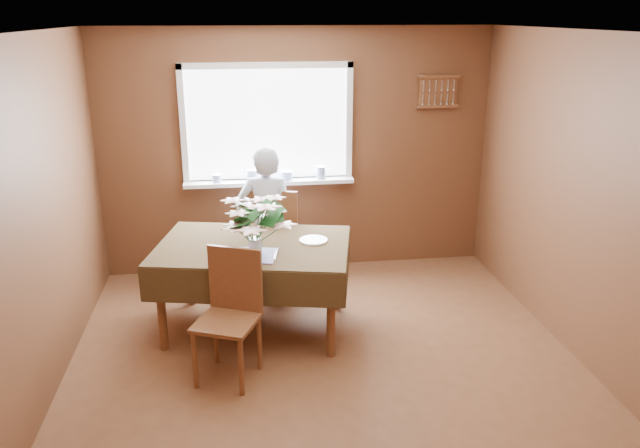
{
  "coord_description": "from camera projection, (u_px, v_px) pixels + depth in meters",
  "views": [
    {
      "loc": [
        -0.63,
        -4.02,
        2.62
      ],
      "look_at": [
        0.0,
        0.55,
        1.05
      ],
      "focal_mm": 35.0,
      "sensor_mm": 36.0,
      "label": 1
    }
  ],
  "objects": [
    {
      "name": "floor",
      "position": [
        330.0,
        379.0,
        4.7
      ],
      "size": [
        4.5,
        4.5,
        0.0
      ],
      "primitive_type": "plane",
      "color": "brown",
      "rests_on": "ground"
    },
    {
      "name": "ceiling",
      "position": [
        332.0,
        33.0,
        3.89
      ],
      "size": [
        4.5,
        4.5,
        0.0
      ],
      "primitive_type": "plane",
      "rotation": [
        3.14,
        0.0,
        0.0
      ],
      "color": "white",
      "rests_on": "wall_back"
    },
    {
      "name": "wall_back",
      "position": [
        297.0,
        153.0,
        6.4
      ],
      "size": [
        4.0,
        0.0,
        4.0
      ],
      "primitive_type": "plane",
      "rotation": [
        1.57,
        0.0,
        0.0
      ],
      "color": "brown",
      "rests_on": "floor"
    },
    {
      "name": "wall_front",
      "position": [
        430.0,
        425.0,
        2.18
      ],
      "size": [
        4.0,
        0.0,
        4.0
      ],
      "primitive_type": "plane",
      "rotation": [
        -1.57,
        0.0,
        0.0
      ],
      "color": "brown",
      "rests_on": "floor"
    },
    {
      "name": "wall_left",
      "position": [
        26.0,
        236.0,
        4.03
      ],
      "size": [
        0.0,
        4.5,
        4.5
      ],
      "primitive_type": "plane",
      "rotation": [
        1.57,
        0.0,
        1.57
      ],
      "color": "brown",
      "rests_on": "floor"
    },
    {
      "name": "wall_right",
      "position": [
        601.0,
        210.0,
        4.55
      ],
      "size": [
        0.0,
        4.5,
        4.5
      ],
      "primitive_type": "plane",
      "rotation": [
        1.57,
        0.0,
        -1.57
      ],
      "color": "brown",
      "rests_on": "floor"
    },
    {
      "name": "window_assembly",
      "position": [
        269.0,
        144.0,
        6.28
      ],
      "size": [
        1.72,
        0.2,
        1.22
      ],
      "color": "white",
      "rests_on": "wall_back"
    },
    {
      "name": "spoon_rack",
      "position": [
        438.0,
        92.0,
        6.36
      ],
      "size": [
        0.44,
        0.05,
        0.33
      ],
      "color": "brown",
      "rests_on": "wall_back"
    },
    {
      "name": "dining_table",
      "position": [
        253.0,
        255.0,
        5.25
      ],
      "size": [
        1.79,
        1.4,
        0.78
      ],
      "rotation": [
        0.0,
        0.0,
        -0.21
      ],
      "color": "brown",
      "rests_on": "floor"
    },
    {
      "name": "chair_far",
      "position": [
        276.0,
        235.0,
        6.07
      ],
      "size": [
        0.53,
        0.53,
        1.04
      ],
      "rotation": [
        0.0,
        0.0,
        2.92
      ],
      "color": "brown",
      "rests_on": "floor"
    },
    {
      "name": "chair_near",
      "position": [
        231.0,
        309.0,
        4.62
      ],
      "size": [
        0.55,
        0.55,
        0.98
      ],
      "rotation": [
        0.0,
        0.0,
        -0.41
      ],
      "color": "brown",
      "rests_on": "floor"
    },
    {
      "name": "seated_woman",
      "position": [
        267.0,
        222.0,
        5.93
      ],
      "size": [
        0.59,
        0.44,
        1.46
      ],
      "primitive_type": "imported",
      "rotation": [
        0.0,
        0.0,
        2.97
      ],
      "color": "white",
      "rests_on": "floor"
    },
    {
      "name": "flower_bouquet",
      "position": [
        254.0,
        218.0,
        4.91
      ],
      "size": [
        0.55,
        0.55,
        0.47
      ],
      "rotation": [
        0.0,
        0.0,
        -0.25
      ],
      "color": "white",
      "rests_on": "dining_table"
    },
    {
      "name": "side_plate",
      "position": [
        313.0,
        240.0,
        5.3
      ],
      "size": [
        0.31,
        0.31,
        0.01
      ],
      "primitive_type": "cylinder",
      "rotation": [
        0.0,
        0.0,
        -0.35
      ],
      "color": "white",
      "rests_on": "dining_table"
    },
    {
      "name": "table_knife",
      "position": [
        275.0,
        254.0,
        4.98
      ],
      "size": [
        0.06,
        0.22,
        0.0
      ],
      "primitive_type": "cube",
      "rotation": [
        0.0,
        0.0,
        -0.17
      ],
      "color": "silver",
      "rests_on": "dining_table"
    }
  ]
}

